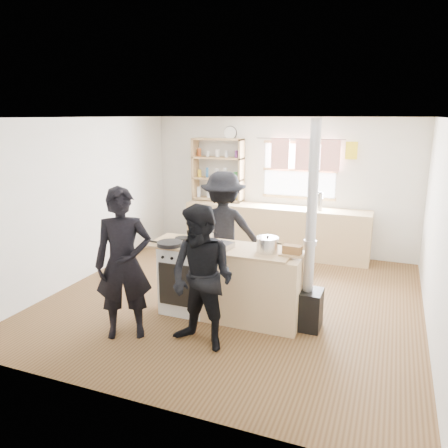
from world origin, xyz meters
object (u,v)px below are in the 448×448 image
at_px(cooking_island, 230,282).
at_px(person_far, 223,231).
at_px(thermos, 320,201).
at_px(stockpot_stove, 206,233).
at_px(stockpot_counter, 267,245).
at_px(person_near_right, 202,278).
at_px(skillet_greens, 170,243).
at_px(roast_tray, 218,245).
at_px(person_near_left, 124,264).
at_px(flue_heater, 308,277).
at_px(bread_board, 292,251).

xyz_separation_m(cooking_island, person_far, (-0.45, 0.91, 0.41)).
xyz_separation_m(thermos, stockpot_stove, (-1.07, -2.55, -0.04)).
xyz_separation_m(stockpot_counter, person_near_right, (-0.50, -0.80, -0.21)).
distance_m(thermos, skillet_greens, 3.29).
xyz_separation_m(skillet_greens, stockpot_counter, (1.22, 0.20, 0.06)).
relative_size(thermos, person_near_right, 0.19).
distance_m(roast_tray, person_near_left, 1.18).
bearing_deg(person_far, stockpot_stove, 72.59).
relative_size(stockpot_stove, flue_heater, 0.09).
height_order(cooking_island, stockpot_stove, stockpot_stove).
bearing_deg(roast_tray, stockpot_counter, 4.29).
xyz_separation_m(roast_tray, bread_board, (0.93, 0.03, 0.01)).
distance_m(stockpot_stove, person_near_left, 1.25).
bearing_deg(roast_tray, skillet_greens, -165.79).
relative_size(roast_tray, bread_board, 1.35).
bearing_deg(thermos, person_near_right, -100.51).
distance_m(stockpot_stove, bread_board, 1.24).
distance_m(roast_tray, stockpot_stove, 0.41).
distance_m(flue_heater, person_near_right, 1.33).
relative_size(roast_tray, flue_heater, 0.16).
distance_m(cooking_island, stockpot_stove, 0.73).
distance_m(thermos, stockpot_counter, 2.79).
bearing_deg(person_far, skillet_greens, 56.59).
height_order(thermos, skillet_greens, thermos).
distance_m(roast_tray, bread_board, 0.93).
relative_size(stockpot_stove, person_near_left, 0.13).
distance_m(stockpot_counter, person_near_right, 0.97).
xyz_separation_m(bread_board, person_near_left, (-1.75, -0.87, -0.10)).
xyz_separation_m(flue_heater, person_near_left, (-1.94, -0.95, 0.23)).
distance_m(thermos, person_near_left, 4.02).
xyz_separation_m(stockpot_counter, person_far, (-0.93, 0.92, -0.15)).
height_order(stockpot_stove, flue_heater, flue_heater).
distance_m(cooking_island, person_near_left, 1.39).
xyz_separation_m(skillet_greens, flue_heater, (1.72, 0.26, -0.31)).
distance_m(person_near_left, person_near_right, 0.95).
bearing_deg(roast_tray, person_far, 107.68).
distance_m(thermos, cooking_island, 2.90).
relative_size(cooking_island, roast_tray, 4.99).
height_order(bread_board, person_near_right, person_near_right).
relative_size(bread_board, person_near_right, 0.18).
bearing_deg(person_near_right, roast_tray, 110.83).
relative_size(stockpot_counter, bread_board, 0.93).
distance_m(stockpot_stove, stockpot_counter, 0.94).
relative_size(thermos, person_near_left, 0.17).
xyz_separation_m(bread_board, person_far, (-1.24, 0.94, -0.11)).
height_order(thermos, person_near_left, person_near_left).
bearing_deg(flue_heater, person_near_right, -139.20).
height_order(skillet_greens, flue_heater, flue_heater).
xyz_separation_m(skillet_greens, person_near_right, (0.72, -0.61, -0.15)).
height_order(person_near_left, person_far, person_near_left).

